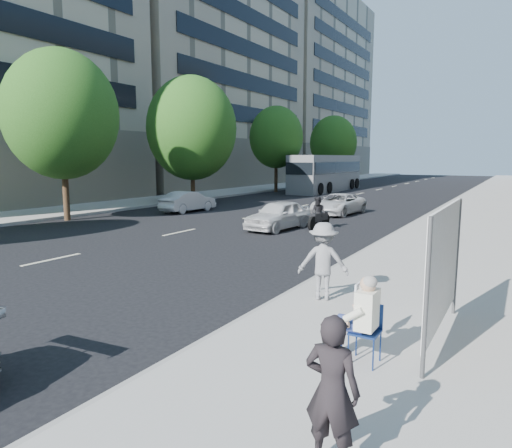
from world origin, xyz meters
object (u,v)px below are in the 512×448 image
Objects in this scene: seated_protester at (359,313)px; protest_banner at (443,265)px; white_sedan_mid at (188,201)px; motorcycle at (319,215)px; jogger at (323,261)px; pedestrian_woman at (332,391)px; bus at (327,173)px; white_sedan_far at (338,204)px; white_sedan_near at (278,215)px.

seated_protester is 1.76m from protest_banner.
white_sedan_mid is 9.30m from motorcycle.
seated_protester is 0.80× the size of jogger.
motorcycle is at bearing 121.82° from protest_banner.
white_sedan_mid is (-15.23, 16.65, -0.31)m from pedestrian_woman.
jogger is 2.74m from protest_banner.
bus is (-12.53, 31.37, 0.67)m from jogger.
seated_protester is 0.32× the size of white_sedan_far.
white_sedan_mid reaches higher than white_sedan_far.
seated_protester is 0.87× the size of pedestrian_woman.
pedestrian_woman reaches higher than white_sedan_far.
jogger is 33.78m from bus.
protest_banner is at bearing 57.21° from seated_protester.
motorcycle is (-6.61, 10.65, -0.76)m from protest_banner.
protest_banner is 12.76m from white_sedan_near.
pedestrian_woman is 0.42× the size of white_sedan_mid.
protest_banner is (2.48, -1.08, 0.44)m from jogger.
bus is at bearing 115.61° from motorcycle.
pedestrian_woman is 39.05m from bus.
protest_banner reaches higher than motorcycle.
bus is (-8.40, 21.80, 1.00)m from motorcycle.
seated_protester is 0.11× the size of bus.
protest_banner reaches higher than seated_protester.
white_sedan_far is (7.89, 3.20, -0.02)m from white_sedan_mid.
white_sedan_far is at bearing -66.27° from bus.
white_sedan_near is (-7.22, 11.21, -0.25)m from seated_protester.
white_sedan_near is at bearing -73.32° from bus.
pedestrian_woman is 0.37× the size of white_sedan_far.
pedestrian_woman is (2.08, -4.84, -0.06)m from jogger.
bus is at bearing 118.41° from white_sedan_far.
motorcycle is at bearing 169.72° from white_sedan_mid.
white_sedan_far is at bearing 106.32° from motorcycle.
jogger is 17.68m from white_sedan_mid.
jogger reaches higher than pedestrian_woman.
white_sedan_far is (-6.84, 17.50, -0.31)m from seated_protester.
white_sedan_far is at bearing 92.24° from white_sedan_near.
white_sedan_near is 0.30× the size of bus.
protest_banner is 0.85× the size of white_sedan_mid.
seated_protester reaches higher than white_sedan_near.
jogger is at bearing 141.75° from white_sedan_mid.
seated_protester is 13.34m from motorcycle.
bus reaches higher than white_sedan_near.
protest_banner reaches higher than pedestrian_woman.
white_sedan_near is 8.11m from white_sedan_mid.
white_sedan_mid is at bearing 140.48° from protest_banner.
jogger is at bearing 122.25° from seated_protester.
jogger is at bearing 156.38° from protest_banner.
pedestrian_woman is at bearing -62.17° from motorcycle.
white_sedan_near is 0.90× the size of white_sedan_far.
bus is at bearing 114.82° from protest_banner.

